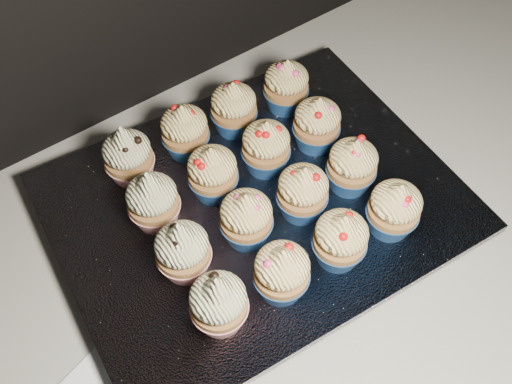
% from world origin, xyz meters
% --- Properties ---
extents(cabinet, '(2.40, 0.60, 0.86)m').
position_xyz_m(cabinet, '(0.00, 1.70, 0.43)').
color(cabinet, black).
rests_on(cabinet, ground).
extents(worktop, '(2.44, 0.64, 0.04)m').
position_xyz_m(worktop, '(0.00, 1.70, 0.88)').
color(worktop, beige).
rests_on(worktop, cabinet).
extents(baking_tray, '(0.48, 0.39, 0.02)m').
position_xyz_m(baking_tray, '(0.04, 1.73, 0.91)').
color(baking_tray, black).
rests_on(baking_tray, worktop).
extents(foil_lining, '(0.52, 0.43, 0.01)m').
position_xyz_m(foil_lining, '(0.04, 1.73, 0.93)').
color(foil_lining, silver).
rests_on(foil_lining, baking_tray).
extents(cupcake_0, '(0.06, 0.06, 0.10)m').
position_xyz_m(cupcake_0, '(-0.08, 1.63, 0.97)').
color(cupcake_0, '#A9171E').
rests_on(cupcake_0, foil_lining).
extents(cupcake_1, '(0.06, 0.06, 0.08)m').
position_xyz_m(cupcake_1, '(-0.01, 1.62, 0.97)').
color(cupcake_1, navy).
rests_on(cupcake_1, foil_lining).
extents(cupcake_2, '(0.06, 0.06, 0.08)m').
position_xyz_m(cupcake_2, '(0.07, 1.61, 0.97)').
color(cupcake_2, navy).
rests_on(cupcake_2, foil_lining).
extents(cupcake_3, '(0.06, 0.06, 0.08)m').
position_xyz_m(cupcake_3, '(0.15, 1.61, 0.97)').
color(cupcake_3, navy).
rests_on(cupcake_3, foil_lining).
extents(cupcake_4, '(0.06, 0.06, 0.10)m').
position_xyz_m(cupcake_4, '(-0.08, 1.70, 0.97)').
color(cupcake_4, '#A9171E').
rests_on(cupcake_4, foil_lining).
extents(cupcake_5, '(0.06, 0.06, 0.08)m').
position_xyz_m(cupcake_5, '(0.00, 1.70, 0.97)').
color(cupcake_5, navy).
rests_on(cupcake_5, foil_lining).
extents(cupcake_6, '(0.06, 0.06, 0.08)m').
position_xyz_m(cupcake_6, '(0.08, 1.69, 0.97)').
color(cupcake_6, navy).
rests_on(cupcake_6, foil_lining).
extents(cupcake_7, '(0.06, 0.06, 0.08)m').
position_xyz_m(cupcake_7, '(0.15, 1.68, 0.97)').
color(cupcake_7, navy).
rests_on(cupcake_7, foil_lining).
extents(cupcake_8, '(0.06, 0.06, 0.10)m').
position_xyz_m(cupcake_8, '(-0.07, 1.78, 0.97)').
color(cupcake_8, '#A9171E').
rests_on(cupcake_8, foil_lining).
extents(cupcake_9, '(0.06, 0.06, 0.08)m').
position_xyz_m(cupcake_9, '(0.01, 1.77, 0.97)').
color(cupcake_9, navy).
rests_on(cupcake_9, foil_lining).
extents(cupcake_10, '(0.06, 0.06, 0.08)m').
position_xyz_m(cupcake_10, '(0.08, 1.77, 0.97)').
color(cupcake_10, navy).
rests_on(cupcake_10, foil_lining).
extents(cupcake_11, '(0.06, 0.06, 0.08)m').
position_xyz_m(cupcake_11, '(0.16, 1.76, 0.97)').
color(cupcake_11, navy).
rests_on(cupcake_11, foil_lining).
extents(cupcake_12, '(0.06, 0.06, 0.10)m').
position_xyz_m(cupcake_12, '(-0.07, 1.86, 0.97)').
color(cupcake_12, '#A9171E').
rests_on(cupcake_12, foil_lining).
extents(cupcake_13, '(0.06, 0.06, 0.08)m').
position_xyz_m(cupcake_13, '(0.01, 1.85, 0.97)').
color(cupcake_13, navy).
rests_on(cupcake_13, foil_lining).
extents(cupcake_14, '(0.06, 0.06, 0.08)m').
position_xyz_m(cupcake_14, '(0.09, 1.85, 0.97)').
color(cupcake_14, navy).
rests_on(cupcake_14, foil_lining).
extents(cupcake_15, '(0.06, 0.06, 0.08)m').
position_xyz_m(cupcake_15, '(0.17, 1.84, 0.97)').
color(cupcake_15, navy).
rests_on(cupcake_15, foil_lining).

